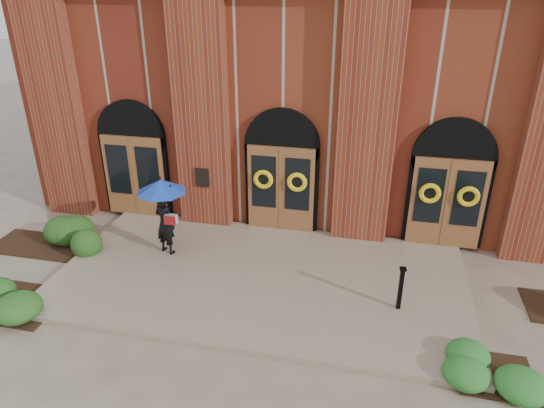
# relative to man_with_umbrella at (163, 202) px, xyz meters

# --- Properties ---
(ground) EXTENTS (90.00, 90.00, 0.00)m
(ground) POSITION_rel_man_with_umbrella_xyz_m (2.69, -0.74, -1.61)
(ground) COLOR gray
(ground) RESTS_ON ground
(landing) EXTENTS (10.00, 5.30, 0.15)m
(landing) POSITION_rel_man_with_umbrella_xyz_m (2.69, -0.59, -1.53)
(landing) COLOR gray
(landing) RESTS_ON ground
(church_building) EXTENTS (16.20, 12.53, 7.00)m
(church_building) POSITION_rel_man_with_umbrella_xyz_m (2.69, 8.05, 1.89)
(church_building) COLOR maroon
(church_building) RESTS_ON ground
(man_with_umbrella) EXTENTS (1.68, 1.68, 2.08)m
(man_with_umbrella) POSITION_rel_man_with_umbrella_xyz_m (0.00, 0.00, 0.00)
(man_with_umbrella) COLOR black
(man_with_umbrella) RESTS_ON landing
(metal_post) EXTENTS (0.15, 0.15, 1.04)m
(metal_post) POSITION_rel_man_with_umbrella_xyz_m (6.01, -1.19, -0.91)
(metal_post) COLOR black
(metal_post) RESTS_ON landing
(hedge_wall_left) EXTENTS (2.88, 1.15, 0.74)m
(hedge_wall_left) POSITION_rel_man_with_umbrella_xyz_m (-3.49, -0.24, -1.24)
(hedge_wall_left) COLOR #214617
(hedge_wall_left) RESTS_ON ground
(hedge_front_left) EXTENTS (1.57, 1.34, 0.55)m
(hedge_front_left) POSITION_rel_man_with_umbrella_xyz_m (-2.41, -2.74, -1.33)
(hedge_front_left) COLOR #23531C
(hedge_front_left) RESTS_ON ground
(hedge_front_right) EXTENTS (1.27, 1.09, 0.45)m
(hedge_front_right) POSITION_rel_man_with_umbrella_xyz_m (7.79, -2.74, -1.38)
(hedge_front_right) COLOR #246123
(hedge_front_right) RESTS_ON ground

